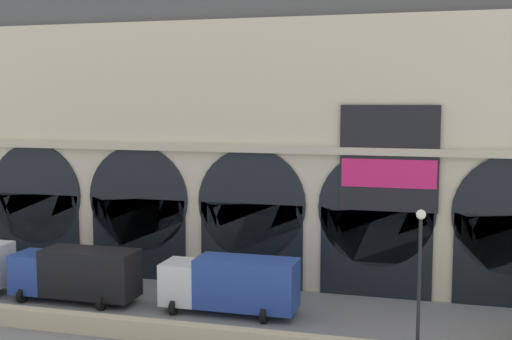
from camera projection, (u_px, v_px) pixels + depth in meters
ground_plane at (227, 311)px, 36.63m from camera, size 200.00×200.00×0.00m
quay_parapet_wall at (193, 334)px, 31.63m from camera, size 90.00×0.70×0.98m
station_building at (261, 126)px, 42.27m from camera, size 47.48×4.46×20.76m
box_truck_midwest at (76, 273)px, 38.18m from camera, size 7.50×2.91×3.12m
box_truck_center at (231, 283)px, 36.02m from camera, size 7.50×2.91×3.12m
street_lamp_quayside at (420, 265)px, 29.17m from camera, size 0.44×0.44×6.90m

